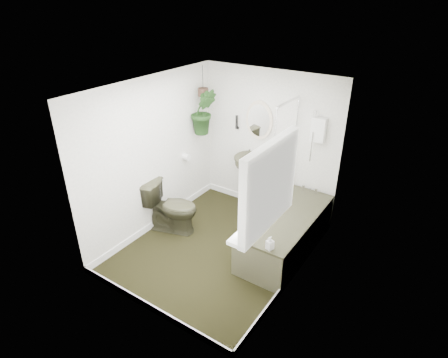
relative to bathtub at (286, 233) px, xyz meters
The scene contains 22 objects.
floor 0.99m from the bathtub, 147.99° to the right, with size 2.30×2.80×0.02m, color black.
ceiling 2.23m from the bathtub, 147.99° to the right, with size 2.30×2.80×0.02m, color white.
wall_back 1.49m from the bathtub, 131.32° to the left, with size 2.30×0.02×2.30m, color white.
wall_front 2.24m from the bathtub, 112.73° to the right, with size 2.30×0.02×2.30m, color white.
wall_left 2.20m from the bathtub, 165.69° to the right, with size 0.02×2.80×2.30m, color white.
wall_right 1.06m from the bathtub, 54.25° to the right, with size 0.02×2.80×2.30m, color white.
skirting 0.97m from the bathtub, 147.99° to the right, with size 2.30×2.80×0.10m, color white.
bathtub is the anchor object (origin of this frame).
bath_screen 1.15m from the bathtub, 123.96° to the left, with size 0.04×0.72×1.40m, color silver, non-canonical shape.
shower_box 1.51m from the bathtub, 90.00° to the left, with size 0.20×0.10×0.35m, color white.
oval_mirror 1.78m from the bathtub, 138.01° to the left, with size 0.46×0.03×0.62m, color beige.
wall_sconce 1.96m from the bathtub, 147.82° to the left, with size 0.04×0.04×0.22m, color black.
toilet_roll_holder 2.01m from the bathtub, behind, with size 0.11×0.11×0.11m, color white.
window_recess 1.84m from the bathtub, 76.41° to the right, with size 0.08×1.00×0.90m, color white.
window_sill 1.54m from the bathtub, 79.61° to the right, with size 0.18×1.00×0.04m, color white.
window_blinds 1.83m from the bathtub, 78.46° to the right, with size 0.01×0.86×0.76m, color white.
toilet 1.72m from the bathtub, 163.43° to the right, with size 0.44×0.78×0.79m, color #343322.
pedestal_sink 1.20m from the bathtub, 144.68° to the left, with size 0.56×0.48×0.95m, color #343322, non-canonical shape.
sill_plant 1.41m from the bathtub, 77.49° to the right, with size 0.20×0.17×0.22m, color black.
hanging_plant 2.26m from the bathtub, 163.59° to the left, with size 0.40×0.33×0.73m, color black.
soap_bottle 0.89m from the bathtub, 79.67° to the right, with size 0.08×0.08×0.17m, color black.
hanging_pot 2.45m from the bathtub, 163.59° to the left, with size 0.16×0.16×0.12m, color #40291F.
Camera 1 is at (2.47, -3.54, 3.33)m, focal length 30.00 mm.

